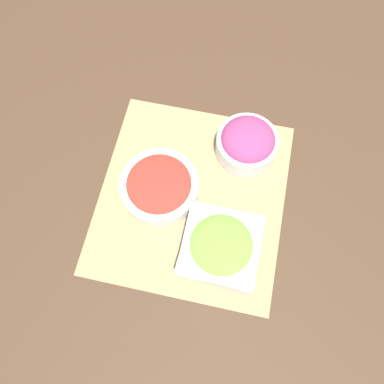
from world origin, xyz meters
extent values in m
plane|color=#422D1E|center=(0.00, 0.00, 0.00)|extent=(3.00, 3.00, 0.00)
cube|color=#937F56|center=(0.00, 0.00, 0.00)|extent=(0.50, 0.46, 0.00)
cylinder|color=white|center=(0.00, 0.08, 0.03)|extent=(0.19, 0.19, 0.04)
torus|color=white|center=(0.00, 0.08, 0.05)|extent=(0.19, 0.19, 0.01)
ellipsoid|color=red|center=(0.00, 0.08, 0.05)|extent=(0.16, 0.16, 0.02)
cylinder|color=silver|center=(0.16, -0.11, 0.03)|extent=(0.16, 0.16, 0.06)
torus|color=silver|center=(0.16, -0.11, 0.06)|extent=(0.15, 0.15, 0.01)
ellipsoid|color=#93386B|center=(0.16, -0.11, 0.06)|extent=(0.14, 0.14, 0.06)
cube|color=white|center=(-0.12, -0.09, 0.04)|extent=(0.18, 0.18, 0.06)
cube|color=white|center=(-0.12, -0.09, 0.07)|extent=(0.17, 0.17, 0.00)
ellipsoid|color=#6BAD38|center=(-0.12, -0.09, 0.07)|extent=(0.15, 0.15, 0.03)
camera|label=1|loc=(-0.32, -0.07, 0.88)|focal=35.00mm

